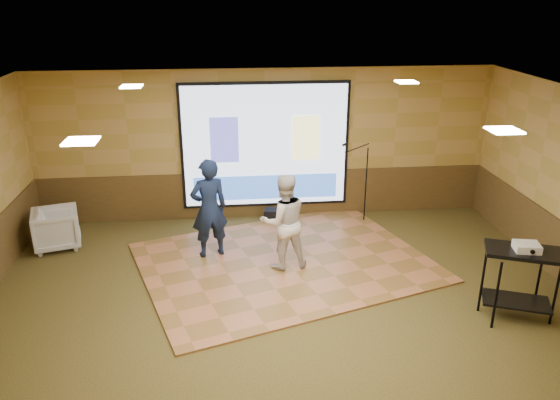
{
  "coord_description": "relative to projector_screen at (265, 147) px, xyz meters",
  "views": [
    {
      "loc": [
        -0.77,
        -6.93,
        4.37
      ],
      "look_at": [
        0.04,
        0.98,
        1.3
      ],
      "focal_mm": 35.0,
      "sensor_mm": 36.0,
      "label": 1
    }
  ],
  "objects": [
    {
      "name": "ground",
      "position": [
        0.0,
        -3.44,
        -1.47
      ],
      "size": [
        9.0,
        9.0,
        0.0
      ],
      "primitive_type": "plane",
      "color": "#2F3819",
      "rests_on": "ground"
    },
    {
      "name": "player_left",
      "position": [
        -1.1,
        -1.71,
        -0.57
      ],
      "size": [
        0.73,
        0.58,
        1.74
      ],
      "primitive_type": "imported",
      "rotation": [
        0.0,
        0.0,
        3.44
      ],
      "color": "#131F3D",
      "rests_on": "dance_floor"
    },
    {
      "name": "wainscot_back",
      "position": [
        0.0,
        0.04,
        -1.0
      ],
      "size": [
        9.0,
        0.04,
        0.95
      ],
      "primitive_type": "cube",
      "color": "#493618",
      "rests_on": "ground"
    },
    {
      "name": "downlight_ne",
      "position": [
        2.2,
        -1.64,
        1.5
      ],
      "size": [
        0.32,
        0.32,
        0.02
      ],
      "primitive_type": "cube",
      "color": "#FFE9BF",
      "rests_on": "room_shell"
    },
    {
      "name": "duffel_bag",
      "position": [
        0.15,
        -0.26,
        -1.35
      ],
      "size": [
        0.44,
        0.34,
        0.25
      ],
      "primitive_type": "cube",
      "rotation": [
        0.0,
        0.0,
        -0.2
      ],
      "color": "black",
      "rests_on": "ground"
    },
    {
      "name": "projector",
      "position": [
        3.24,
        -4.08,
        -0.36
      ],
      "size": [
        0.37,
        0.33,
        0.11
      ],
      "primitive_type": "cube",
      "rotation": [
        0.0,
        0.0,
        -0.2
      ],
      "color": "white",
      "rests_on": "av_table"
    },
    {
      "name": "dance_floor",
      "position": [
        0.16,
        -2.09,
        -1.46
      ],
      "size": [
        5.55,
        4.84,
        0.03
      ],
      "primitive_type": "cube",
      "rotation": [
        0.0,
        0.0,
        0.32
      ],
      "color": "#A9673E",
      "rests_on": "ground"
    },
    {
      "name": "projector_screen",
      "position": [
        0.0,
        0.0,
        0.0
      ],
      "size": [
        3.32,
        0.06,
        2.52
      ],
      "color": "black",
      "rests_on": "room_shell"
    },
    {
      "name": "downlight_sw",
      "position": [
        -2.2,
        -4.94,
        1.5
      ],
      "size": [
        0.32,
        0.32,
        0.02
      ],
      "primitive_type": "cube",
      "color": "#FFE9BF",
      "rests_on": "room_shell"
    },
    {
      "name": "banquet_chair",
      "position": [
        -3.86,
        -1.04,
        -1.12
      ],
      "size": [
        0.96,
        0.95,
        0.72
      ],
      "primitive_type": "imported",
      "rotation": [
        0.0,
        0.0,
        1.84
      ],
      "color": "gray",
      "rests_on": "ground"
    },
    {
      "name": "downlight_nw",
      "position": [
        -2.2,
        -1.64,
        1.5
      ],
      "size": [
        0.32,
        0.32,
        0.02
      ],
      "primitive_type": "cube",
      "color": "#FFE9BF",
      "rests_on": "room_shell"
    },
    {
      "name": "room_shell",
      "position": [
        0.0,
        -3.44,
        0.62
      ],
      "size": [
        9.04,
        7.04,
        3.02
      ],
      "color": "tan",
      "rests_on": "ground"
    },
    {
      "name": "downlight_se",
      "position": [
        2.2,
        -4.94,
        1.5
      ],
      "size": [
        0.32,
        0.32,
        0.02
      ],
      "primitive_type": "cube",
      "color": "#FFE9BF",
      "rests_on": "room_shell"
    },
    {
      "name": "player_right",
      "position": [
        0.12,
        -2.26,
        -0.63
      ],
      "size": [
        0.88,
        0.74,
        1.62
      ],
      "primitive_type": "imported",
      "rotation": [
        0.0,
        0.0,
        3.31
      ],
      "color": "silver",
      "rests_on": "dance_floor"
    },
    {
      "name": "av_table",
      "position": [
        3.23,
        -4.07,
        -0.71
      ],
      "size": [
        1.01,
        0.53,
        1.06
      ],
      "rotation": [
        0.0,
        0.0,
        -0.38
      ],
      "color": "black",
      "rests_on": "ground"
    },
    {
      "name": "mic_stand",
      "position": [
        1.89,
        -0.46,
        -0.98
      ],
      "size": [
        0.65,
        0.27,
        1.66
      ],
      "rotation": [
        0.0,
        0.0,
        -0.36
      ],
      "color": "black",
      "rests_on": "ground"
    }
  ]
}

